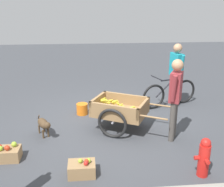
{
  "coord_description": "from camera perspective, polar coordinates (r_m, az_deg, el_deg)",
  "views": [
    {
      "loc": [
        0.42,
        5.85,
        2.71
      ],
      "look_at": [
        -0.1,
        0.15,
        0.75
      ],
      "focal_mm": 44.23,
      "sensor_mm": 36.0,
      "label": 1
    }
  ],
  "objects": [
    {
      "name": "fruit_cart",
      "position": [
        5.96,
        1.63,
        -3.54
      ],
      "size": [
        1.81,
        1.44,
        0.71
      ],
      "color": "#937047",
      "rests_on": "ground"
    },
    {
      "name": "cyclist_person",
      "position": [
        7.36,
        13.12,
        4.94
      ],
      "size": [
        0.3,
        0.57,
        1.65
      ],
      "color": "#4C4742",
      "rests_on": "ground"
    },
    {
      "name": "ground_plane",
      "position": [
        6.46,
        -1.01,
        -5.89
      ],
      "size": [
        24.0,
        24.0,
        0.0
      ],
      "primitive_type": "plane",
      "color": "#3D3F44"
    },
    {
      "name": "mixed_fruit_crate",
      "position": [
        4.64,
        -6.23,
        -15.18
      ],
      "size": [
        0.44,
        0.32,
        0.3
      ],
      "color": "#99754C",
      "rests_on": "ground"
    },
    {
      "name": "bicycle",
      "position": [
        7.45,
        11.83,
        0.05
      ],
      "size": [
        1.58,
        0.68,
        0.85
      ],
      "color": "black",
      "rests_on": "ground"
    },
    {
      "name": "apple_crate",
      "position": [
        5.32,
        -20.81,
        -11.47
      ],
      "size": [
        0.44,
        0.32,
        0.32
      ],
      "color": "#99754C",
      "rests_on": "ground"
    },
    {
      "name": "fire_hydrant",
      "position": [
        4.72,
        18.48,
        -12.4
      ],
      "size": [
        0.25,
        0.25,
        0.67
      ],
      "color": "red",
      "rests_on": "ground"
    },
    {
      "name": "dog",
      "position": [
        5.9,
        -13.96,
        -6.14
      ],
      "size": [
        0.37,
        0.62,
        0.4
      ],
      "color": "#4C3823",
      "rests_on": "ground"
    },
    {
      "name": "plastic_bucket",
      "position": [
        6.88,
        -6.19,
        -3.19
      ],
      "size": [
        0.28,
        0.28,
        0.27
      ],
      "primitive_type": "cylinder",
      "color": "orange",
      "rests_on": "ground"
    },
    {
      "name": "vendor_person",
      "position": [
        5.49,
        12.98,
        0.18
      ],
      "size": [
        0.33,
        0.53,
        1.65
      ],
      "color": "#4C4742",
      "rests_on": "ground"
    }
  ]
}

